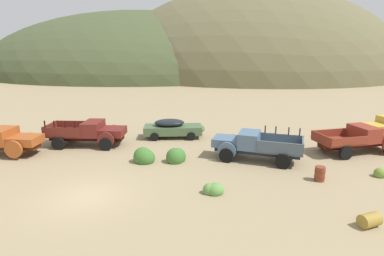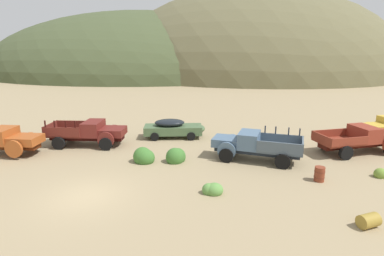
% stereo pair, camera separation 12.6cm
% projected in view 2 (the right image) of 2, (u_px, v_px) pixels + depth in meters
% --- Properties ---
extents(ground_plane, '(300.00, 300.00, 0.00)m').
position_uv_depth(ground_plane, '(86.00, 196.00, 16.06)').
color(ground_plane, '#998460').
extents(hill_center, '(84.99, 67.19, 33.52)m').
position_uv_depth(hill_center, '(143.00, 73.00, 91.56)').
color(hill_center, '#424C2D').
rests_on(hill_center, ground).
extents(hill_far_right, '(79.82, 74.86, 45.48)m').
position_uv_depth(hill_far_right, '(250.00, 72.00, 92.03)').
color(hill_far_right, brown).
rests_on(hill_far_right, ground).
extents(truck_oxide_orange, '(6.50, 2.56, 2.16)m').
position_uv_depth(truck_oxide_orange, '(1.00, 140.00, 22.09)').
color(truck_oxide_orange, '#51220D').
rests_on(truck_oxide_orange, ground).
extents(truck_oxblood, '(5.81, 2.63, 2.16)m').
position_uv_depth(truck_oxblood, '(92.00, 133.00, 24.09)').
color(truck_oxblood, black).
rests_on(truck_oxblood, ground).
extents(car_weathered_green, '(5.10, 2.26, 1.57)m').
position_uv_depth(car_weathered_green, '(175.00, 128.00, 26.20)').
color(car_weathered_green, '#47603D').
rests_on(car_weathered_green, ground).
extents(truck_chalk_blue, '(6.10, 3.59, 2.16)m').
position_uv_depth(truck_chalk_blue, '(250.00, 145.00, 21.04)').
color(truck_chalk_blue, '#262D39').
rests_on(truck_chalk_blue, ground).
extents(truck_rust_red, '(6.23, 3.79, 1.89)m').
position_uv_depth(truck_rust_red, '(363.00, 139.00, 22.57)').
color(truck_rust_red, '#42140D').
rests_on(truck_rust_red, ground).
extents(oil_drum_tipped, '(1.02, 0.89, 0.60)m').
position_uv_depth(oil_drum_tipped, '(369.00, 221.00, 13.25)').
color(oil_drum_tipped, olive).
rests_on(oil_drum_tipped, ground).
extents(oil_drum_by_truck, '(0.60, 0.60, 0.84)m').
position_uv_depth(oil_drum_by_truck, '(319.00, 174.00, 17.78)').
color(oil_drum_by_truck, brown).
rests_on(oil_drum_by_truck, ground).
extents(bush_between_trucks, '(1.10, 0.87, 0.73)m').
position_uv_depth(bush_between_trucks, '(212.00, 190.00, 16.36)').
color(bush_between_trucks, '#5B8E42').
rests_on(bush_between_trucks, ground).
extents(bush_back_edge, '(1.42, 1.28, 1.30)m').
position_uv_depth(bush_back_edge, '(144.00, 157.00, 20.76)').
color(bush_back_edge, '#3D702D').
rests_on(bush_back_edge, ground).
extents(bush_front_right, '(1.29, 1.22, 1.24)m').
position_uv_depth(bush_front_right, '(176.00, 157.00, 20.81)').
color(bush_front_right, '#3D702D').
rests_on(bush_front_right, ground).
extents(bush_near_barrel, '(0.84, 0.64, 0.70)m').
position_uv_depth(bush_near_barrel, '(381.00, 174.00, 18.36)').
color(bush_near_barrel, olive).
rests_on(bush_near_barrel, ground).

